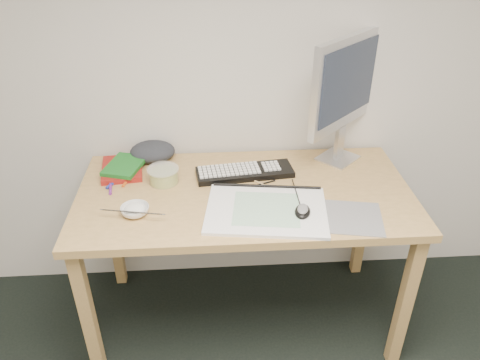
% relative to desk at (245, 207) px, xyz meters
% --- Properties ---
extents(room_shell, '(3.60, 3.60, 3.60)m').
position_rel_desk_xyz_m(room_shell, '(-0.22, -1.43, 0.89)').
color(room_shell, beige).
rests_on(room_shell, ground).
extents(desk, '(1.40, 0.70, 0.75)m').
position_rel_desk_xyz_m(desk, '(0.00, 0.00, 0.00)').
color(desk, tan).
rests_on(desk, ground).
extents(mousepad, '(0.28, 0.26, 0.00)m').
position_rel_desk_xyz_m(mousepad, '(0.39, -0.22, 0.08)').
color(mousepad, slate).
rests_on(mousepad, desk).
extents(sketchpad, '(0.51, 0.39, 0.01)m').
position_rel_desk_xyz_m(sketchpad, '(0.07, -0.16, 0.09)').
color(sketchpad, silver).
rests_on(sketchpad, desk).
extents(keyboard, '(0.44, 0.18, 0.03)m').
position_rel_desk_xyz_m(keyboard, '(0.01, 0.13, 0.09)').
color(keyboard, black).
rests_on(keyboard, desk).
extents(monitor, '(0.38, 0.37, 0.58)m').
position_rel_desk_xyz_m(monitor, '(0.46, 0.25, 0.44)').
color(monitor, silver).
rests_on(monitor, desk).
extents(mouse, '(0.08, 0.11, 0.03)m').
position_rel_desk_xyz_m(mouse, '(0.21, -0.19, 0.11)').
color(mouse, black).
rests_on(mouse, sketchpad).
extents(rice_bowl, '(0.11, 0.11, 0.03)m').
position_rel_desk_xyz_m(rice_bowl, '(-0.44, -0.14, 0.10)').
color(rice_bowl, white).
rests_on(rice_bowl, desk).
extents(chopsticks, '(0.24, 0.07, 0.02)m').
position_rel_desk_xyz_m(chopsticks, '(-0.44, -0.18, 0.12)').
color(chopsticks, '#BDBCBF').
rests_on(chopsticks, rice_bowl).
extents(fruit_tub, '(0.16, 0.16, 0.07)m').
position_rel_desk_xyz_m(fruit_tub, '(-0.34, 0.09, 0.12)').
color(fruit_tub, gold).
rests_on(fruit_tub, desk).
extents(book_red, '(0.20, 0.25, 0.02)m').
position_rel_desk_xyz_m(book_red, '(-0.54, 0.20, 0.09)').
color(book_red, maroon).
rests_on(book_red, desk).
extents(book_green, '(0.19, 0.23, 0.02)m').
position_rel_desk_xyz_m(book_green, '(-0.52, 0.19, 0.11)').
color(book_green, '#196620').
rests_on(book_green, book_red).
extents(cloth_lump, '(0.21, 0.19, 0.07)m').
position_rel_desk_xyz_m(cloth_lump, '(-0.41, 0.31, 0.12)').
color(cloth_lump, '#23242A').
rests_on(cloth_lump, desk).
extents(pencil_pink, '(0.17, 0.01, 0.01)m').
position_rel_desk_xyz_m(pencil_pink, '(-0.01, 0.01, 0.09)').
color(pencil_pink, pink).
rests_on(pencil_pink, desk).
extents(pencil_tan, '(0.14, 0.15, 0.01)m').
position_rel_desk_xyz_m(pencil_tan, '(0.08, 0.04, 0.09)').
color(pencil_tan, tan).
rests_on(pencil_tan, desk).
extents(pencil_black, '(0.17, 0.07, 0.01)m').
position_rel_desk_xyz_m(pencil_black, '(0.05, 0.03, 0.09)').
color(pencil_black, black).
rests_on(pencil_black, desk).
extents(marker_blue, '(0.08, 0.13, 0.01)m').
position_rel_desk_xyz_m(marker_blue, '(-0.55, 0.11, 0.09)').
color(marker_blue, navy).
rests_on(marker_blue, desk).
extents(marker_orange, '(0.05, 0.13, 0.01)m').
position_rel_desk_xyz_m(marker_orange, '(-0.50, 0.12, 0.09)').
color(marker_orange, '#D55619').
rests_on(marker_orange, desk).
extents(marker_purple, '(0.03, 0.14, 0.01)m').
position_rel_desk_xyz_m(marker_purple, '(-0.57, 0.07, 0.09)').
color(marker_purple, '#702484').
rests_on(marker_purple, desk).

